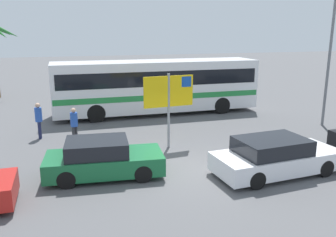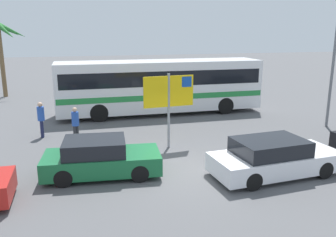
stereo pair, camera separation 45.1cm
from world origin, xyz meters
The scene contains 8 objects.
ground centered at (0.00, 0.00, 0.00)m, with size 120.00×120.00×0.00m, color #565659.
bus_front_coach centered at (1.23, 9.07, 1.78)m, with size 12.10×2.59×3.17m.
ferry_sign centered at (0.12, 2.70, 2.33)m, with size 2.20×0.26×3.20m.
car_green centered at (-3.01, 0.33, 0.63)m, with size 4.13×2.12×1.32m.
car_white centered at (2.82, -1.18, 0.64)m, with size 4.68×2.18×1.32m.
pedestrian_near_sign centered at (-3.79, 4.42, 0.95)m, with size 0.32×0.32×1.62m.
pedestrian_crossing_lot centered at (-5.34, 5.61, 1.00)m, with size 0.32×0.32×1.70m.
lamp_post_left_side centered at (9.00, 3.88, 3.92)m, with size 0.56×0.20×7.18m.
Camera 1 is at (-4.12, -11.33, 4.95)m, focal length 37.92 mm.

